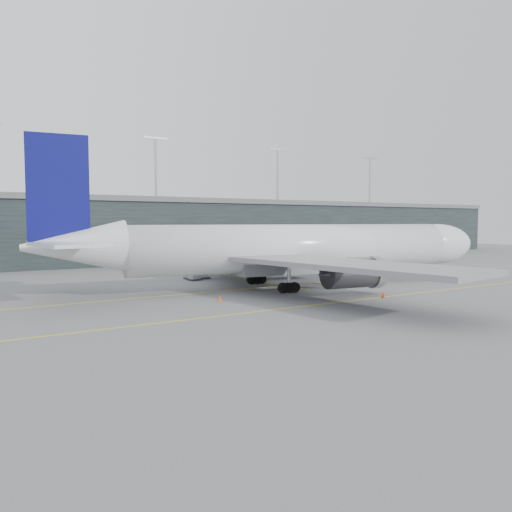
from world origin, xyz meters
TOP-DOWN VIEW (x-y plane):
  - ground at (0.00, 0.00)m, footprint 320.00×320.00m
  - taxiline_a at (0.00, -4.00)m, footprint 160.00×0.25m
  - taxiline_b at (0.00, -20.00)m, footprint 160.00×0.25m
  - taxiline_lead_main at (5.00, 20.00)m, footprint 0.25×60.00m
  - terminal at (-0.00, 58.00)m, footprint 240.00×36.00m
  - main_aircraft at (5.59, -5.77)m, footprint 71.54×66.65m
  - jet_bridge at (21.53, 22.00)m, footprint 5.12×43.92m
  - gse_cart at (29.18, -8.89)m, footprint 2.37×1.91m
  - baggage_dolly at (32.44, -11.58)m, footprint 3.19×2.84m
  - uld_a at (-3.69, 9.22)m, footprint 2.12×1.80m
  - uld_b at (-3.27, 11.23)m, footprint 2.25×1.80m
  - uld_c at (-1.50, 10.64)m, footprint 2.27×1.89m
  - cone_nose at (34.91, -6.86)m, footprint 0.44×0.44m
  - cone_wing_stbd at (8.55, -20.41)m, footprint 0.50×0.50m
  - cone_wing_port at (8.40, 9.32)m, footprint 0.47×0.47m
  - cone_tail at (-10.37, -11.87)m, footprint 0.49×0.49m

SIDE VIEW (x-z plane):
  - ground at x=0.00m, z-range 0.00..0.00m
  - taxiline_a at x=0.00m, z-range 0.00..0.02m
  - taxiline_b at x=0.00m, z-range 0.00..0.02m
  - taxiline_lead_main at x=5.00m, z-range 0.00..0.02m
  - baggage_dolly at x=32.44m, z-range 0.03..0.29m
  - cone_nose at x=34.91m, z-range 0.00..0.70m
  - cone_wing_port at x=8.40m, z-range 0.00..0.74m
  - cone_tail at x=-10.37m, z-range 0.00..0.78m
  - cone_wing_stbd at x=8.55m, z-range 0.00..0.80m
  - gse_cart at x=29.18m, z-range 0.08..1.48m
  - uld_a at x=-3.69m, z-range 0.04..1.78m
  - uld_c at x=-1.50m, z-range 0.05..1.98m
  - uld_b at x=-3.27m, z-range 0.05..2.09m
  - jet_bridge at x=21.53m, z-range 1.49..7.46m
  - main_aircraft at x=5.59m, z-range -4.40..15.67m
  - terminal at x=0.00m, z-range -6.88..22.12m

